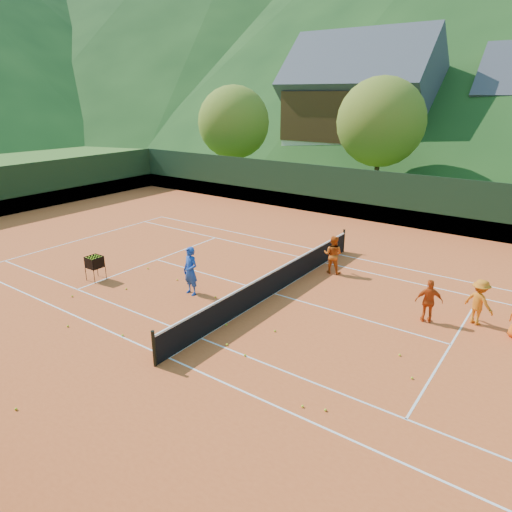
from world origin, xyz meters
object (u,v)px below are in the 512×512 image
Objects in this scene: coach at (191,271)px; chalet_left at (360,110)px; student_a at (333,254)px; tennis_net at (274,281)px; student_b at (429,301)px; ball_hopper at (95,263)px; student_d at (479,302)px.

coach is 0.13× the size of chalet_left.
tennis_net is (-0.80, -3.22, -0.31)m from student_a.
student_a reaches higher than tennis_net.
chalet_left is at bearing -85.76° from student_b.
student_b is (7.87, 2.91, -0.18)m from coach.
chalet_left is (-10.80, 26.78, 4.82)m from student_a.
student_a is 0.12× the size of chalet_left.
ball_hopper is at bearing 30.12° from student_a.
student_b is 5.46m from tennis_net.
student_a is 0.13× the size of tennis_net.
student_d is at bearing 29.03° from coach.
tennis_net is 12.07× the size of ball_hopper.
chalet_left reaches higher than student_b.
chalet_left is at bearing 95.84° from ball_hopper.
student_a is 3.34m from tennis_net.
student_b is 33.10m from chalet_left.
coach is at bearing 46.20° from student_d.
chalet_left is at bearing -78.22° from student_a.
ball_hopper is (-6.62, -3.07, 0.25)m from tennis_net.
chalet_left reaches higher than ball_hopper.
student_d is at bearing -59.29° from chalet_left.
ball_hopper is at bearing -4.58° from student_b.
student_b is 12.67m from ball_hopper.
student_b is at bearing -62.04° from chalet_left.
ball_hopper is (-11.97, -4.15, 0.01)m from student_b.
chalet_left reaches higher than tennis_net.
coach is 0.15× the size of tennis_net.
ball_hopper is (-7.42, -6.29, -0.06)m from student_a.
coach is 3.15m from tennis_net.
student_a is at bearing -68.03° from chalet_left.
student_d is 33.07m from chalet_left.
student_b is at bearing 11.47° from tennis_net.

